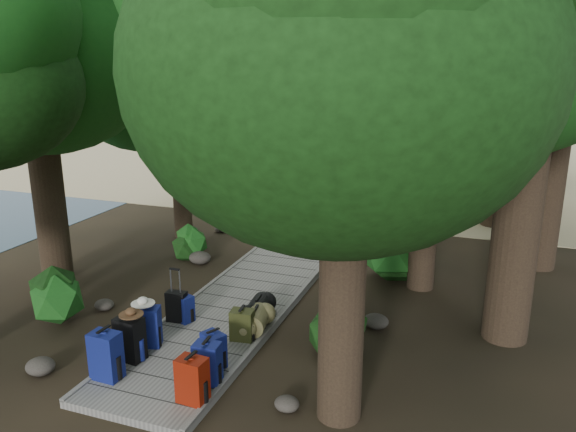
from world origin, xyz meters
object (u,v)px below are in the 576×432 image
at_px(backpack_right_a, 192,378).
at_px(backpack_left_d, 183,307).
at_px(duffel_right_khaki, 256,320).
at_px(suitcase_on_boardwalk, 177,306).
at_px(kayak, 306,176).
at_px(backpack_right_c, 214,348).
at_px(sun_lounger, 449,191).
at_px(backpack_right_b, 207,361).
at_px(backpack_left_c, 148,325).
at_px(backpack_left_b, 130,337).
at_px(backpack_left_a, 106,353).
at_px(duffel_right_black, 259,308).
at_px(backpack_right_d, 242,323).
at_px(lone_suitcase_on_sand, 357,192).

bearing_deg(backpack_right_a, backpack_left_d, 127.42).
distance_m(backpack_left_d, backpack_right_a, 2.56).
bearing_deg(duffel_right_khaki, suitcase_on_boardwalk, 175.44).
bearing_deg(kayak, backpack_left_d, -70.97).
bearing_deg(backpack_right_c, sun_lounger, 103.90).
distance_m(backpack_right_a, backpack_right_b, 0.50).
bearing_deg(suitcase_on_boardwalk, backpack_left_d, 22.97).
distance_m(backpack_left_c, kayak, 13.89).
relative_size(duffel_right_khaki, kayak, 0.20).
bearing_deg(backpack_right_a, kayak, 106.64).
distance_m(backpack_left_b, backpack_left_c, 0.48).
distance_m(duffel_right_khaki, suitcase_on_boardwalk, 1.51).
bearing_deg(backpack_right_b, backpack_right_a, -91.14).
xyz_separation_m(backpack_right_a, suitcase_on_boardwalk, (-1.49, 2.09, -0.08)).
distance_m(backpack_left_a, duffel_right_black, 2.95).
height_order(backpack_right_b, backpack_right_d, backpack_right_b).
xyz_separation_m(backpack_left_a, sun_lounger, (3.88, 13.22, -0.17)).
relative_size(backpack_left_d, backpack_right_d, 0.93).
bearing_deg(backpack_left_b, suitcase_on_boardwalk, 96.15).
bearing_deg(duffel_right_khaki, backpack_left_c, -153.44).
relative_size(backpack_left_b, backpack_right_a, 1.08).
distance_m(backpack_right_c, suitcase_on_boardwalk, 1.77).
distance_m(backpack_left_a, backpack_right_a, 1.50).
xyz_separation_m(backpack_right_c, kayak, (-3.10, 13.99, -0.26)).
distance_m(backpack_left_a, backpack_left_b, 0.58).
bearing_deg(suitcase_on_boardwalk, backpack_right_b, -52.69).
bearing_deg(backpack_right_c, backpack_right_d, 112.10).
distance_m(backpack_left_a, backpack_right_d, 2.27).
bearing_deg(backpack_left_a, lone_suitcase_on_sand, 87.37).
xyz_separation_m(backpack_right_c, suitcase_on_boardwalk, (-1.34, 1.16, -0.03)).
xyz_separation_m(backpack_left_d, backpack_right_a, (1.39, -2.14, 0.09)).
distance_m(backpack_right_b, kayak, 14.78).
distance_m(suitcase_on_boardwalk, sun_lounger, 11.87).
bearing_deg(duffel_right_khaki, backpack_right_d, -115.65).
xyz_separation_m(backpack_right_b, duffel_right_khaki, (0.03, 1.72, -0.15)).
distance_m(backpack_left_a, suitcase_on_boardwalk, 2.01).
bearing_deg(kayak, suitcase_on_boardwalk, -71.43).
height_order(duffel_right_black, suitcase_on_boardwalk, suitcase_on_boardwalk).
relative_size(backpack_left_c, duffel_right_khaki, 1.24).
relative_size(backpack_left_b, lone_suitcase_on_sand, 1.22).
xyz_separation_m(backpack_left_c, lone_suitcase_on_sand, (0.96, 11.02, -0.15)).
height_order(backpack_left_a, backpack_right_a, backpack_left_a).
bearing_deg(backpack_left_b, duffel_right_khaki, 52.09).
distance_m(duffel_right_black, suitcase_on_boardwalk, 1.48).
bearing_deg(lone_suitcase_on_sand, backpack_left_c, -77.52).
xyz_separation_m(backpack_left_c, sun_lounger, (3.85, 12.16, -0.14)).
bearing_deg(sun_lounger, backpack_left_d, -118.54).
height_order(backpack_left_d, backpack_right_c, backpack_right_c).
bearing_deg(duffel_right_black, backpack_left_c, -136.73).
distance_m(backpack_right_d, suitcase_on_boardwalk, 1.41).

